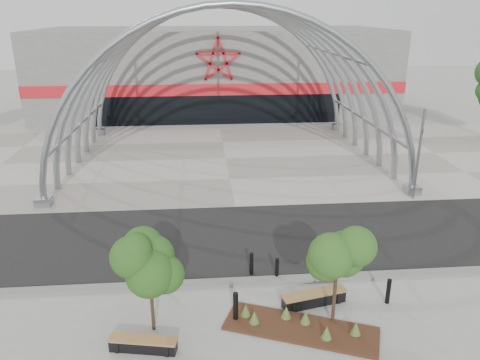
% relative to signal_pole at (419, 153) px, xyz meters
% --- Properties ---
extents(ground, '(140.00, 140.00, 0.00)m').
position_rel_signal_pole_xyz_m(ground, '(-9.76, -7.31, -2.60)').
color(ground, '#989893').
rests_on(ground, ground).
extents(road, '(140.00, 7.00, 0.02)m').
position_rel_signal_pole_xyz_m(road, '(-9.76, -3.81, -2.59)').
color(road, black).
rests_on(road, ground).
extents(forecourt, '(60.00, 17.00, 0.04)m').
position_rel_signal_pole_xyz_m(forecourt, '(-9.76, 8.19, -2.58)').
color(forecourt, gray).
rests_on(forecourt, ground).
extents(kerb, '(60.00, 0.50, 0.12)m').
position_rel_signal_pole_xyz_m(kerb, '(-9.76, -7.56, -2.54)').
color(kerb, slate).
rests_on(kerb, ground).
extents(arena_building, '(34.00, 15.24, 8.00)m').
position_rel_signal_pole_xyz_m(arena_building, '(-9.76, 26.14, 1.39)').
color(arena_building, slate).
rests_on(arena_building, ground).
extents(vault_canopy, '(20.80, 15.80, 20.36)m').
position_rel_signal_pole_xyz_m(vault_canopy, '(-9.76, 8.19, -2.58)').
color(vault_canopy, gray).
rests_on(vault_canopy, ground).
extents(planting_bed, '(5.11, 3.23, 0.52)m').
position_rel_signal_pole_xyz_m(planting_bed, '(-8.46, -10.40, -2.47)').
color(planting_bed, '#321913').
rests_on(planting_bed, ground).
extents(signal_pole, '(0.35, 0.69, 4.97)m').
position_rel_signal_pole_xyz_m(signal_pole, '(0.00, 0.00, 0.00)').
color(signal_pole, slate).
rests_on(signal_pole, ground).
extents(street_tree_0, '(1.55, 1.55, 3.53)m').
position_rel_signal_pole_xyz_m(street_tree_0, '(-13.13, -10.01, -0.06)').
color(street_tree_0, '#302112').
rests_on(street_tree_0, ground).
extents(street_tree_1, '(1.47, 1.47, 3.49)m').
position_rel_signal_pole_xyz_m(street_tree_1, '(-7.30, -10.20, -0.09)').
color(street_tree_1, black).
rests_on(street_tree_1, ground).
extents(bench_0, '(2.13, 0.85, 0.44)m').
position_rel_signal_pole_xyz_m(bench_0, '(-13.36, -11.00, -2.38)').
color(bench_0, black).
rests_on(bench_0, ground).
extents(bench_1, '(2.39, 1.03, 0.49)m').
position_rel_signal_pole_xyz_m(bench_1, '(-7.67, -9.13, -2.36)').
color(bench_1, black).
rests_on(bench_1, ground).
extents(bollard_0, '(0.15, 0.15, 0.95)m').
position_rel_signal_pole_xyz_m(bollard_0, '(-12.82, -7.87, -2.12)').
color(bollard_0, black).
rests_on(bollard_0, ground).
extents(bollard_1, '(0.17, 0.17, 1.07)m').
position_rel_signal_pole_xyz_m(bollard_1, '(-10.47, -9.81, -2.06)').
color(bollard_1, black).
rests_on(bollard_1, ground).
extents(bollard_2, '(0.15, 0.15, 0.93)m').
position_rel_signal_pole_xyz_m(bollard_2, '(-9.63, -6.96, -2.13)').
color(bollard_2, black).
rests_on(bollard_2, ground).
extents(bollard_3, '(0.14, 0.14, 0.87)m').
position_rel_signal_pole_xyz_m(bollard_3, '(-8.69, -7.34, -2.16)').
color(bollard_3, black).
rests_on(bollard_3, ground).
extents(bollard_4, '(0.15, 0.15, 0.94)m').
position_rel_signal_pole_xyz_m(bollard_4, '(-5.07, -9.25, -2.13)').
color(bollard_4, black).
rests_on(bollard_4, ground).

